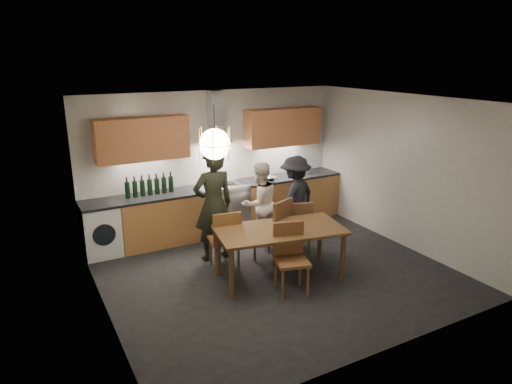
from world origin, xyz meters
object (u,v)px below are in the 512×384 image
dining_table (280,234)px  person_left (213,205)px  person_right (295,197)px  mixing_bowl (269,178)px  chair_back_left (226,237)px  wine_bottles (150,185)px  chair_front (290,253)px  stock_pot (305,170)px  person_mid (260,204)px

dining_table → person_left: person_left is taller
person_left → person_right: 1.66m
dining_table → mixing_bowl: mixing_bowl is taller
chair_back_left → wine_bottles: bearing=-57.3°
mixing_bowl → person_left: bearing=-148.5°
person_right → wine_bottles: (-2.36, 0.92, 0.32)m
wine_bottles → chair_back_left: bearing=-66.2°
dining_table → chair_front: chair_front is taller
chair_front → wine_bottles: size_ratio=1.16×
person_left → stock_pot: person_left is taller
dining_table → person_mid: (0.37, 1.29, 0.04)m
stock_pot → chair_back_left: bearing=-148.5°
chair_back_left → person_right: bearing=-150.1°
chair_front → mixing_bowl: (1.05, 2.43, 0.37)m
chair_front → person_right: 1.98m
dining_table → chair_back_left: bearing=145.5°
person_left → mixing_bowl: size_ratio=6.76×
chair_front → mixing_bowl: bearing=82.4°
dining_table → person_left: 1.25m
dining_table → person_right: 1.64m
dining_table → stock_pot: bearing=58.6°
stock_pot → person_mid: bearing=-151.2°
person_left → stock_pot: (2.47, 1.03, 0.05)m
person_mid → person_right: person_right is taller
chair_back_left → mixing_bowl: (1.59, 1.45, 0.38)m
person_left → wine_bottles: (-0.71, 1.08, 0.16)m
person_left → mixing_bowl: bearing=-147.9°
person_left → wine_bottles: person_left is taller
chair_back_left → person_left: (0.02, 0.49, 0.36)m
person_left → person_mid: bearing=-167.6°
person_right → mixing_bowl: person_right is taller
person_right → wine_bottles: size_ratio=1.80×
chair_back_left → wine_bottles: (-0.69, 1.57, 0.52)m
person_mid → wine_bottles: size_ratio=1.75×
person_right → person_mid: bearing=-25.7°
stock_pot → dining_table: bearing=-131.7°
person_left → wine_bottles: size_ratio=2.18×
chair_back_left → mixing_bowl: 2.19m
chair_back_left → mixing_bowl: size_ratio=3.58×
chair_back_left → person_left: 0.61m
person_left → chair_front: bearing=110.1°
dining_table → stock_pot: 2.86m
person_mid → person_right: 0.70m
dining_table → chair_back_left: 0.86m
dining_table → mixing_bowl: (0.99, 2.05, 0.25)m
chair_front → stock_pot: bearing=67.9°
person_mid → mixing_bowl: size_ratio=5.42×
wine_bottles → person_mid: bearing=-27.9°
dining_table → chair_front: (-0.06, -0.38, -0.13)m
person_right → chair_back_left: bearing=-1.1°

